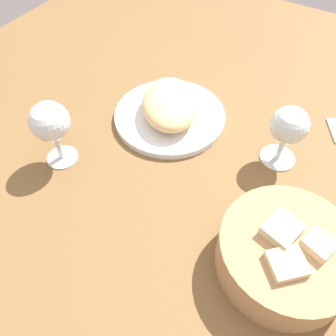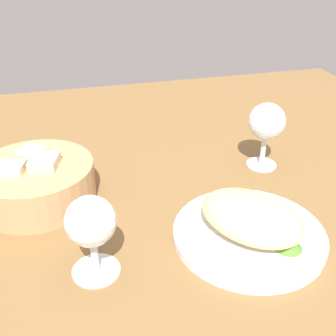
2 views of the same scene
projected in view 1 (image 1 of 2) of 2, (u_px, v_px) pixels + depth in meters
The scene contains 7 objects.
ground_plane at pixel (198, 158), 67.34cm from camera, with size 140.00×140.00×2.00cm, color brown.
plate at pixel (170, 116), 72.38cm from camera, with size 23.17×23.17×1.40cm, color white.
omelette at pixel (170, 104), 69.76cm from camera, with size 16.14×11.31×5.34cm, color #F4CC87.
lettuce_garnish at pixel (167, 92), 75.18cm from camera, with size 4.07×4.07×1.50cm, color #4A8129.
bread_basket at pixel (286, 254), 49.64cm from camera, with size 19.92×19.92×8.51cm.
wine_glass_near at pixel (50, 124), 59.02cm from camera, with size 7.08×7.08×13.09cm.
wine_glass_far at pixel (288, 128), 59.73cm from camera, with size 6.79×6.79×12.11cm.
Camera 1 is at (40.61, 17.97, 50.00)cm, focal length 36.73 mm.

